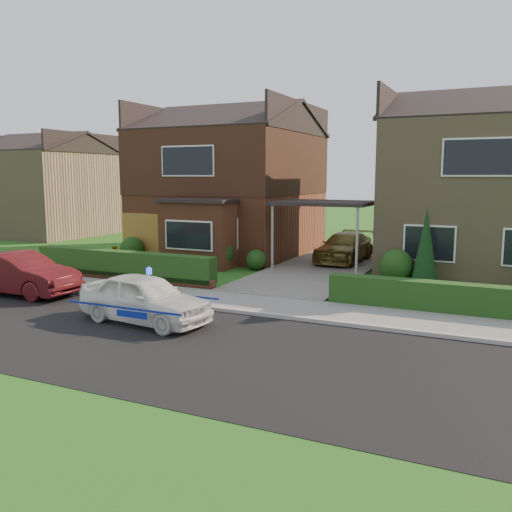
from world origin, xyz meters
The scene contains 24 objects.
ground centered at (0.00, 0.00, 0.00)m, with size 120.00×120.00×0.00m, color #255516.
road centered at (0.00, 0.00, 0.00)m, with size 60.00×6.00×0.02m, color black.
kerb centered at (0.00, 3.05, 0.06)m, with size 60.00×0.16×0.12m, color #9E9993.
sidewalk centered at (0.00, 4.10, 0.05)m, with size 60.00×2.00×0.10m, color slate.
driveway centered at (0.00, 11.00, 0.06)m, with size 3.80×12.00×0.12m, color #666059.
house_left centered at (-5.78, 13.90, 3.81)m, with size 7.50×9.53×7.25m.
house_right centered at (5.80, 13.99, 3.66)m, with size 7.50×8.06×7.25m.
carport_link centered at (0.00, 10.95, 2.66)m, with size 3.80×3.00×2.77m.
garage_door centered at (-8.25, 9.96, 1.05)m, with size 2.20×0.10×2.10m, color brown.
dwarf_wall centered at (-5.80, 5.30, 0.18)m, with size 7.70×0.25×0.36m, color brown.
hedge_left centered at (-5.80, 5.45, 0.00)m, with size 7.50×0.55×0.90m, color #113613.
hedge_right centered at (5.80, 5.35, 0.00)m, with size 7.50×0.55×0.80m, color #113613.
shrub_left_far centered at (-8.50, 9.50, 0.54)m, with size 1.08×1.08×1.08m, color #113613.
shrub_left_mid centered at (-4.00, 9.30, 0.66)m, with size 1.32×1.32×1.32m, color #113613.
shrub_left_near centered at (-2.40, 9.60, 0.42)m, with size 0.84×0.84×0.84m, color #113613.
shrub_right_near centered at (3.20, 9.40, 0.60)m, with size 1.20×1.20×1.20m, color #113613.
conifer_a centered at (4.20, 9.20, 1.30)m, with size 0.90×0.90×2.60m, color black.
neighbour_left centered at (-20.00, 16.00, 2.60)m, with size 6.50×7.00×5.20m, color #8E7857.
police_car centered at (-1.68, 1.20, 0.63)m, with size 3.42×3.88×1.43m.
driveway_car centered at (0.39, 12.62, 0.73)m, with size 1.70×4.19×1.22m, color brown.
street_car centered at (-7.29, 2.22, 0.67)m, with size 4.08×1.42×1.34m, color #470F13.
potted_plant_a centered at (-5.15, 6.09, 0.40)m, with size 0.42×0.28×0.80m, color gray.
potted_plant_b centered at (-9.00, 8.80, 0.36)m, with size 0.32×0.40×0.73m, color gray.
potted_plant_c centered at (-2.84, 6.05, 0.34)m, with size 0.38×0.38×0.68m, color gray.
Camera 1 is at (6.68, -9.96, 3.79)m, focal length 38.00 mm.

